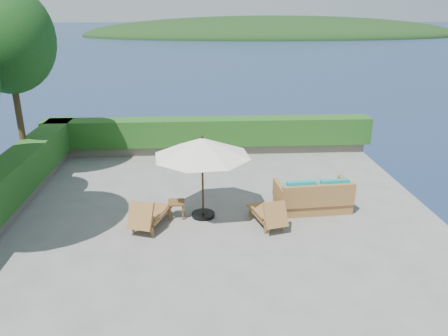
{
  "coord_description": "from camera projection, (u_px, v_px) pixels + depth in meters",
  "views": [
    {
      "loc": [
        -0.36,
        -10.56,
        5.25
      ],
      "look_at": [
        0.3,
        0.8,
        1.1
      ],
      "focal_mm": 35.0,
      "sensor_mm": 36.0,
      "label": 1
    }
  ],
  "objects": [
    {
      "name": "tree_far",
      "position": [
        7.0,
        40.0,
        12.88
      ],
      "size": [
        2.8,
        2.8,
        6.03
      ],
      "color": "#4A351C",
      "rests_on": "ground"
    },
    {
      "name": "foundation",
      "position": [
        215.0,
        266.0,
        12.25
      ],
      "size": [
        12.0,
        12.0,
        3.0
      ],
      "primitive_type": "cube",
      "color": "#504840",
      "rests_on": "ocean"
    },
    {
      "name": "ground",
      "position": [
        215.0,
        217.0,
        11.72
      ],
      "size": [
        12.0,
        12.0,
        0.0
      ],
      "primitive_type": "plane",
      "color": "gray",
      "rests_on": "ground"
    },
    {
      "name": "lounge_left",
      "position": [
        149.0,
        214.0,
        11.05
      ],
      "size": [
        1.06,
        1.61,
        0.86
      ],
      "rotation": [
        0.0,
        0.0,
        -0.33
      ],
      "color": "#996137",
      "rests_on": "ground"
    },
    {
      "name": "offshore_island",
      "position": [
        274.0,
        35.0,
        145.41
      ],
      "size": [
        126.0,
        57.6,
        12.6
      ],
      "primitive_type": "ellipsoid",
      "color": "black",
      "rests_on": "ocean"
    },
    {
      "name": "lounge_right",
      "position": [
        268.0,
        213.0,
        11.15
      ],
      "size": [
        0.92,
        1.51,
        0.81
      ],
      "rotation": [
        0.0,
        0.0,
        0.26
      ],
      "color": "#996137",
      "rests_on": "ground"
    },
    {
      "name": "hedge_far",
      "position": [
        209.0,
        131.0,
        16.68
      ],
      "size": [
        12.4,
        0.9,
        1.0
      ],
      "primitive_type": "cube",
      "color": "#1D4814",
      "rests_on": "planter_wall_far"
    },
    {
      "name": "planter_wall_far",
      "position": [
        209.0,
        148.0,
        16.91
      ],
      "size": [
        12.0,
        0.6,
        0.36
      ],
      "primitive_type": "cube",
      "color": "gray",
      "rests_on": "ground"
    },
    {
      "name": "wicker_loveseat",
      "position": [
        313.0,
        197.0,
        11.98
      ],
      "size": [
        2.1,
        1.19,
        0.99
      ],
      "rotation": [
        0.0,
        0.0,
        0.08
      ],
      "color": "#996137",
      "rests_on": "ground"
    },
    {
      "name": "planter_wall_left",
      "position": [
        0.0,
        216.0,
        11.35
      ],
      "size": [
        0.6,
        12.0,
        0.36
      ],
      "primitive_type": "cube",
      "color": "gray",
      "rests_on": "ground"
    },
    {
      "name": "patio_umbrella",
      "position": [
        202.0,
        148.0,
        11.09
      ],
      "size": [
        3.17,
        3.17,
        2.28
      ],
      "rotation": [
        0.0,
        0.0,
        -0.29
      ],
      "color": "black",
      "rests_on": "ground"
    },
    {
      "name": "ocean",
      "position": [
        215.0,
        309.0,
        12.75
      ],
      "size": [
        600.0,
        600.0,
        0.0
      ],
      "primitive_type": "plane",
      "color": "#182B4C",
      "rests_on": "ground"
    },
    {
      "name": "side_table",
      "position": [
        176.0,
        204.0,
        11.57
      ],
      "size": [
        0.44,
        0.44,
        0.46
      ],
      "rotation": [
        0.0,
        0.0,
        0.02
      ],
      "color": "brown",
      "rests_on": "ground"
    }
  ]
}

